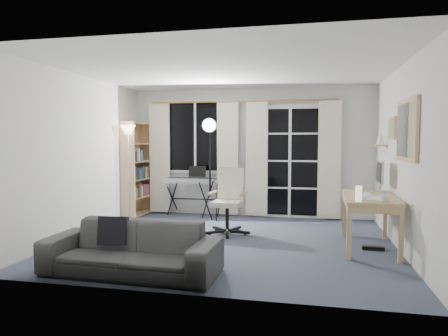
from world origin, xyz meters
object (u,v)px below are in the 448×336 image
at_px(office_chair, 229,195).
at_px(monitor, 380,173).
at_px(torchiere_lamp, 128,144).
at_px(studio_light, 210,137).
at_px(keyboard_piano, 196,181).
at_px(sofa, 131,240).
at_px(bookshelf, 136,171).
at_px(mug, 385,197).
at_px(desk, 369,202).

distance_m(office_chair, monitor, 2.22).
bearing_deg(torchiere_lamp, studio_light, 12.40).
xyz_separation_m(keyboard_piano, office_chair, (0.86, -1.15, -0.08)).
bearing_deg(sofa, monitor, 37.51).
xyz_separation_m(monitor, sofa, (-2.84, -2.05, -0.60)).
xyz_separation_m(bookshelf, mug, (4.10, -2.02, -0.09)).
xyz_separation_m(bookshelf, keyboard_piano, (1.15, 0.13, -0.17)).
bearing_deg(studio_light, sofa, -99.97).
bearing_deg(mug, desk, 101.31).
distance_m(monitor, sofa, 3.55).
bearing_deg(mug, keyboard_piano, 143.99).
xyz_separation_m(studio_light, office_chair, (0.52, -0.83, -0.89)).
height_order(studio_light, sofa, studio_light).
relative_size(keyboard_piano, sofa, 0.65).
relative_size(studio_light, desk, 1.40).
relative_size(bookshelf, keyboard_piano, 1.45).
distance_m(keyboard_piano, office_chair, 1.44).
bearing_deg(torchiere_lamp, bookshelf, 100.61).
xyz_separation_m(keyboard_piano, studio_light, (0.34, -0.32, 0.82)).
xyz_separation_m(office_chair, mug, (2.09, -0.99, 0.16)).
relative_size(studio_light, mug, 16.18).
height_order(bookshelf, monitor, bookshelf).
bearing_deg(bookshelf, office_chair, -25.11).
bearing_deg(desk, mug, -76.66).
relative_size(office_chair, mug, 8.77).
height_order(office_chair, monitor, monitor).
bearing_deg(desk, bookshelf, 161.30).
bearing_deg(bookshelf, desk, -18.98).
relative_size(keyboard_piano, studio_light, 0.66).
height_order(office_chair, mug, office_chair).
bearing_deg(torchiere_lamp, monitor, -7.89).
relative_size(desk, mug, 11.58).
xyz_separation_m(bookshelf, torchiere_lamp, (0.09, -0.50, 0.52)).
bearing_deg(monitor, mug, -93.78).
height_order(torchiere_lamp, desk, torchiere_lamp).
height_order(bookshelf, mug, bookshelf).
bearing_deg(mug, studio_light, 144.98).
relative_size(studio_light, sofa, 0.98).
xyz_separation_m(desk, mug, (0.10, -0.50, 0.14)).
height_order(bookshelf, keyboard_piano, bookshelf).
height_order(office_chair, desk, office_chair).
height_order(monitor, sofa, monitor).
distance_m(keyboard_piano, desk, 3.29).
relative_size(office_chair, sofa, 0.53).
xyz_separation_m(studio_light, mug, (2.61, -1.83, -0.73)).
height_order(desk, mug, mug).
distance_m(bookshelf, torchiere_lamp, 0.73).
xyz_separation_m(monitor, mug, (-0.10, -0.95, -0.21)).
bearing_deg(sofa, studio_light, 88.98).
xyz_separation_m(torchiere_lamp, sofa, (1.27, -2.62, -1.00)).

